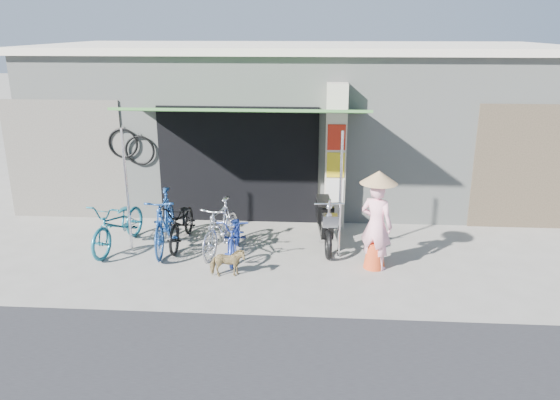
# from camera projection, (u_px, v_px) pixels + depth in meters

# --- Properties ---
(ground) EXTENTS (80.00, 80.00, 0.00)m
(ground) POSITION_uv_depth(u_px,v_px,m) (288.00, 273.00, 9.44)
(ground) COLOR gray
(ground) RESTS_ON ground
(bicycle_shop) EXTENTS (12.30, 5.30, 3.66)m
(bicycle_shop) POSITION_uv_depth(u_px,v_px,m) (299.00, 119.00, 13.73)
(bicycle_shop) COLOR gray
(bicycle_shop) RESTS_ON ground
(shop_pillar) EXTENTS (0.42, 0.44, 3.00)m
(shop_pillar) POSITION_uv_depth(u_px,v_px,m) (335.00, 157.00, 11.26)
(shop_pillar) COLOR beige
(shop_pillar) RESTS_ON ground
(awning) EXTENTS (4.60, 1.88, 2.72)m
(awning) POSITION_uv_depth(u_px,v_px,m) (245.00, 113.00, 10.28)
(awning) COLOR #376D31
(awning) RESTS_ON ground
(neighbour_right) EXTENTS (2.60, 0.06, 2.60)m
(neighbour_right) POSITION_uv_depth(u_px,v_px,m) (538.00, 168.00, 11.18)
(neighbour_right) COLOR brown
(neighbour_right) RESTS_ON ground
(neighbour_left) EXTENTS (2.60, 0.06, 2.60)m
(neighbour_left) POSITION_uv_depth(u_px,v_px,m) (65.00, 160.00, 11.84)
(neighbour_left) COLOR #6B665B
(neighbour_left) RESTS_ON ground
(bike_teal) EXTENTS (0.95, 1.93, 0.97)m
(bike_teal) POSITION_uv_depth(u_px,v_px,m) (119.00, 224.00, 10.37)
(bike_teal) COLOR #196173
(bike_teal) RESTS_ON ground
(bike_blue) EXTENTS (0.69, 1.90, 1.12)m
(bike_blue) POSITION_uv_depth(u_px,v_px,m) (164.00, 221.00, 10.29)
(bike_blue) COLOR navy
(bike_blue) RESTS_ON ground
(bike_black) EXTENTS (0.60, 1.68, 0.88)m
(bike_black) POSITION_uv_depth(u_px,v_px,m) (182.00, 223.00, 10.56)
(bike_black) COLOR black
(bike_black) RESTS_ON ground
(bike_silver) EXTENTS (0.83, 1.74, 1.01)m
(bike_silver) POSITION_uv_depth(u_px,v_px,m) (221.00, 227.00, 10.16)
(bike_silver) COLOR silver
(bike_silver) RESTS_ON ground
(bike_navy) EXTENTS (0.64, 1.61, 0.83)m
(bike_navy) POSITION_uv_depth(u_px,v_px,m) (235.00, 235.00, 10.00)
(bike_navy) COLOR #223A9D
(bike_navy) RESTS_ON ground
(street_dog) EXTENTS (0.64, 0.37, 0.51)m
(street_dog) POSITION_uv_depth(u_px,v_px,m) (227.00, 263.00, 9.22)
(street_dog) COLOR #9A8752
(street_dog) RESTS_ON ground
(moped) EXTENTS (0.54, 1.89, 1.07)m
(moped) POSITION_uv_depth(u_px,v_px,m) (325.00, 220.00, 10.55)
(moped) COLOR black
(moped) RESTS_ON ground
(nun) EXTENTS (0.69, 0.64, 1.77)m
(nun) POSITION_uv_depth(u_px,v_px,m) (377.00, 221.00, 9.39)
(nun) COLOR #FFABBD
(nun) RESTS_ON ground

